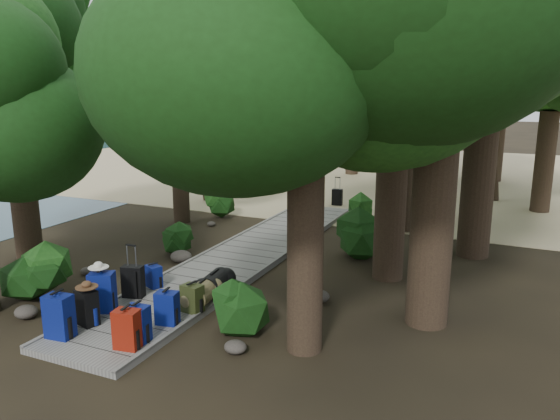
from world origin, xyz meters
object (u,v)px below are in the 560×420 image
at_px(backpack_left_b, 87,306).
at_px(kayak, 272,181).
at_px(backpack_left_c, 102,290).
at_px(backpack_left_a, 59,314).
at_px(backpack_right_c, 167,306).
at_px(sun_lounger, 440,196).
at_px(backpack_right_b, 138,322).
at_px(lone_suitcase_on_sand, 337,197).
at_px(backpack_right_a, 127,327).
at_px(backpack_right_d, 192,297).
at_px(duffel_right_black, 215,283).
at_px(backpack_left_d, 154,275).
at_px(suitcase_on_boardwalk, 133,281).
at_px(duffel_right_khaki, 202,293).

distance_m(backpack_left_b, kayak, 14.91).
bearing_deg(kayak, backpack_left_c, -85.03).
bearing_deg(backpack_left_a, backpack_right_c, 35.87).
xyz_separation_m(kayak, sun_lounger, (7.32, -0.88, 0.12)).
relative_size(backpack_left_c, backpack_right_b, 1.23).
xyz_separation_m(backpack_left_a, kayak, (-3.06, 15.16, -0.36)).
relative_size(lone_suitcase_on_sand, kayak, 0.18).
distance_m(lone_suitcase_on_sand, kayak, 4.85).
distance_m(backpack_right_b, lone_suitcase_on_sand, 11.92).
bearing_deg(backpack_right_a, backpack_right_c, 79.07).
height_order(backpack_left_c, backpack_right_b, backpack_left_c).
xyz_separation_m(backpack_left_b, backpack_right_d, (1.41, 1.26, -0.07)).
bearing_deg(backpack_right_c, duffel_right_black, 77.51).
distance_m(backpack_left_d, suitcase_on_boardwalk, 0.63).
xyz_separation_m(backpack_left_c, backpack_left_d, (0.10, 1.44, -0.16)).
height_order(backpack_right_a, duffel_right_black, backpack_right_a).
bearing_deg(backpack_right_a, backpack_right_b, 82.08).
bearing_deg(duffel_right_khaki, lone_suitcase_on_sand, 85.60).
bearing_deg(backpack_left_d, backpack_right_a, -37.33).
bearing_deg(sun_lounger, duffel_right_khaki, -101.40).
distance_m(backpack_left_b, lone_suitcase_on_sand, 11.79).
bearing_deg(duffel_right_black, backpack_left_d, 179.97).
bearing_deg(backpack_right_b, suitcase_on_boardwalk, 126.77).
xyz_separation_m(backpack_left_a, duffel_right_black, (1.41, 2.78, -0.19)).
distance_m(backpack_right_c, sun_lounger, 13.40).
distance_m(backpack_right_d, lone_suitcase_on_sand, 10.51).
bearing_deg(backpack_right_d, kayak, 116.67).
distance_m(backpack_left_a, duffel_right_khaki, 2.66).
height_order(backpack_left_c, backpack_right_d, backpack_left_c).
height_order(duffel_right_black, lone_suitcase_on_sand, lone_suitcase_on_sand).
height_order(backpack_right_b, suitcase_on_boardwalk, backpack_right_b).
xyz_separation_m(backpack_left_d, backpack_right_a, (1.31, -2.44, 0.10)).
bearing_deg(duffel_right_black, backpack_right_a, -99.28).
height_order(backpack_left_b, duffel_right_khaki, backpack_left_b).
relative_size(backpack_left_a, backpack_left_d, 1.60).
xyz_separation_m(backpack_left_d, duffel_right_black, (1.40, 0.18, -0.03)).
bearing_deg(backpack_right_c, backpack_right_d, 69.06).
distance_m(backpack_left_d, lone_suitcase_on_sand, 9.77).
xyz_separation_m(backpack_left_a, backpack_right_c, (1.36, 1.20, -0.09)).
height_order(backpack_left_a, backpack_right_d, backpack_left_a).
relative_size(backpack_right_b, duffel_right_khaki, 1.03).
height_order(backpack_left_d, sun_lounger, backpack_left_d).
xyz_separation_m(backpack_left_b, suitcase_on_boardwalk, (-0.09, 1.39, -0.03)).
relative_size(suitcase_on_boardwalk, lone_suitcase_on_sand, 1.12).
bearing_deg(sun_lounger, backpack_left_a, -104.87).
height_order(backpack_right_d, duffel_right_khaki, backpack_right_d).
height_order(lone_suitcase_on_sand, kayak, lone_suitcase_on_sand).
xyz_separation_m(backpack_left_c, lone_suitcase_on_sand, (0.98, 11.18, -0.23)).
height_order(backpack_left_a, backpack_right_c, backpack_left_a).
bearing_deg(kayak, backpack_right_b, -80.46).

